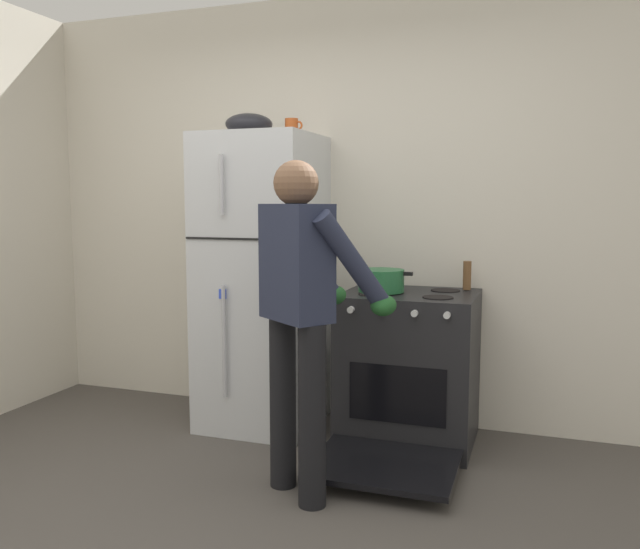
{
  "coord_description": "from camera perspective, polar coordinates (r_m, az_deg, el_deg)",
  "views": [
    {
      "loc": [
        1.21,
        -2.1,
        1.42
      ],
      "look_at": [
        0.03,
        1.32,
        1.0
      ],
      "focal_mm": 36.27,
      "sensor_mm": 36.0,
      "label": 1
    }
  ],
  "objects": [
    {
      "name": "kitchen_wall_back",
      "position": [
        4.23,
        2.38,
        5.66
      ],
      "size": [
        6.0,
        0.1,
        2.7
      ],
      "primitive_type": "cube",
      "color": "silver",
      "rests_on": "ground"
    },
    {
      "name": "mixing_bowl",
      "position": [
        4.08,
        -6.28,
        13.03
      ],
      "size": [
        0.29,
        0.29,
        0.13
      ],
      "primitive_type": "ellipsoid",
      "color": "black",
      "rests_on": "refrigerator"
    },
    {
      "name": "pepper_mill",
      "position": [
        3.92,
        12.85,
        -0.08
      ],
      "size": [
        0.05,
        0.05,
        0.17
      ],
      "primitive_type": "cylinder",
      "color": "brown",
      "rests_on": "stove_range"
    },
    {
      "name": "red_pot",
      "position": [
        3.75,
        5.43,
        -0.53
      ],
      "size": [
        0.36,
        0.26,
        0.13
      ],
      "color": "#236638",
      "rests_on": "stove_range"
    },
    {
      "name": "coffee_mug",
      "position": [
        4.02,
        -2.5,
        12.92
      ],
      "size": [
        0.11,
        0.08,
        0.1
      ],
      "color": "#B24C1E",
      "rests_on": "refrigerator"
    },
    {
      "name": "stove_range",
      "position": [
        3.85,
        7.8,
        -8.3
      ],
      "size": [
        0.76,
        1.21,
        0.89
      ],
      "color": "black",
      "rests_on": "ground"
    },
    {
      "name": "person_cook",
      "position": [
        3.04,
        -1.55,
        -2.22
      ],
      "size": [
        0.65,
        0.69,
        1.6
      ],
      "color": "black",
      "rests_on": "ground"
    },
    {
      "name": "refrigerator",
      "position": [
        4.05,
        -5.09,
        -0.68
      ],
      "size": [
        0.68,
        0.72,
        1.81
      ],
      "color": "silver",
      "rests_on": "ground"
    }
  ]
}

